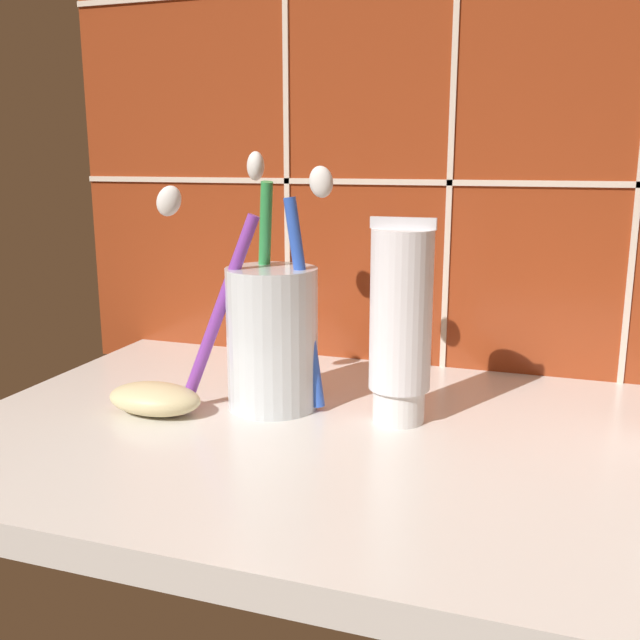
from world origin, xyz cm
name	(u,v)px	position (x,y,z in cm)	size (l,w,h in cm)	color
sink_counter	(379,448)	(0.00, 0.00, 1.00)	(59.59, 36.20, 2.00)	silver
tile_wall_backsplash	(436,113)	(0.01, 18.35, 24.22)	(69.59, 1.72, 48.42)	#933819
toothbrush_cup	(271,332)	(-9.17, 3.06, 7.80)	(12.62, 8.05, 19.09)	silver
toothpaste_tube	(401,323)	(0.63, 3.04, 9.21)	(4.57, 4.35, 14.56)	white
soap_bar	(155,399)	(-16.70, -1.33, 3.16)	(7.23, 4.26, 2.31)	beige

